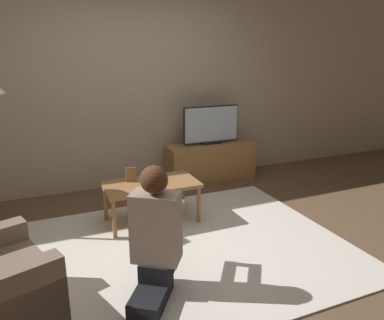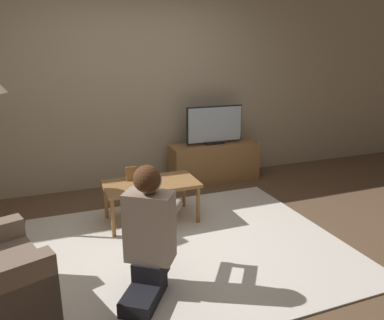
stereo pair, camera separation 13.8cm
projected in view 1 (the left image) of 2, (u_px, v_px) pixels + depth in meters
The scene contains 9 objects.
ground_plane at pixel (190, 249), 3.39m from camera, with size 10.00×10.00×0.00m, color brown.
wall_back at pixel (130, 86), 4.73m from camera, with size 10.00×0.06×2.60m.
rug at pixel (190, 248), 3.39m from camera, with size 2.79×2.28×0.02m.
tv_stand at pixel (211, 162), 5.10m from camera, with size 1.21×0.38×0.52m.
tv at pixel (211, 125), 4.96m from camera, with size 0.79×0.08×0.51m.
coffee_table at pixel (151, 187), 3.81m from camera, with size 0.95×0.52×0.44m.
person_kneeling at pixel (156, 232), 2.65m from camera, with size 0.64×0.77×0.97m.
picture_frame at pixel (131, 175), 3.82m from camera, with size 0.11×0.01×0.15m.
remote at pixel (151, 186), 3.70m from camera, with size 0.04×0.15×0.02m.
Camera 1 is at (-1.18, -2.79, 1.73)m, focal length 35.00 mm.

